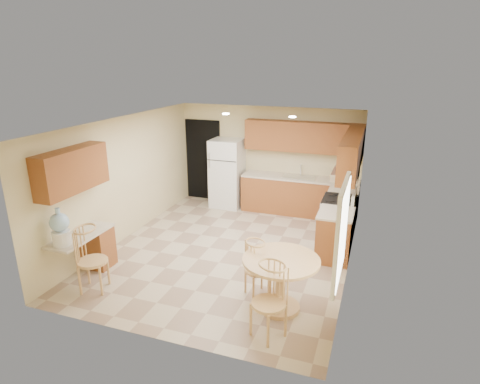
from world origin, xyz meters
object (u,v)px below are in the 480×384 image
(stove, at_px, (338,219))
(dining_table, at_px, (281,277))
(refrigerator, at_px, (227,173))
(chair_desk, at_px, (87,256))
(chair_table_b, at_px, (267,299))
(chair_table_a, at_px, (256,266))
(water_crock, at_px, (60,228))

(stove, relative_size, dining_table, 0.97)
(refrigerator, bearing_deg, dining_table, -59.18)
(dining_table, distance_m, chair_desk, 3.01)
(refrigerator, xyz_separation_m, chair_table_b, (2.35, -4.69, -0.22))
(chair_desk, bearing_deg, chair_table_b, 69.12)
(stove, distance_m, chair_table_a, 2.73)
(stove, relative_size, chair_table_a, 1.18)
(refrigerator, height_order, chair_table_a, refrigerator)
(chair_table_a, height_order, chair_desk, chair_desk)
(chair_table_b, bearing_deg, chair_desk, 26.13)
(stove, distance_m, chair_table_b, 3.51)
(refrigerator, relative_size, water_crock, 2.77)
(water_crock, bearing_deg, chair_desk, 0.26)
(stove, bearing_deg, water_crock, -140.06)
(refrigerator, distance_m, chair_table_a, 4.25)
(refrigerator, bearing_deg, water_crock, -103.12)
(stove, height_order, chair_table_a, stove)
(refrigerator, relative_size, chair_table_a, 1.85)
(chair_table_b, xyz_separation_m, chair_desk, (-2.95, 0.18, 0.01))
(dining_table, distance_m, chair_table_a, 0.45)
(dining_table, xyz_separation_m, chair_table_b, (0.00, -0.75, 0.09))
(chair_desk, bearing_deg, dining_table, 83.54)
(refrigerator, distance_m, chair_desk, 4.55)
(chair_desk, bearing_deg, water_crock, -107.05)
(stove, xyz_separation_m, water_crock, (-3.92, -3.29, 0.58))
(chair_table_b, height_order, chair_desk, chair_desk)
(water_crock, bearing_deg, chair_table_a, 13.75)
(refrigerator, distance_m, dining_table, 4.60)
(refrigerator, height_order, stove, refrigerator)
(stove, height_order, chair_table_b, stove)
(chair_table_a, bearing_deg, dining_table, 25.53)
(chair_desk, xyz_separation_m, water_crock, (-0.45, -0.00, 0.40))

